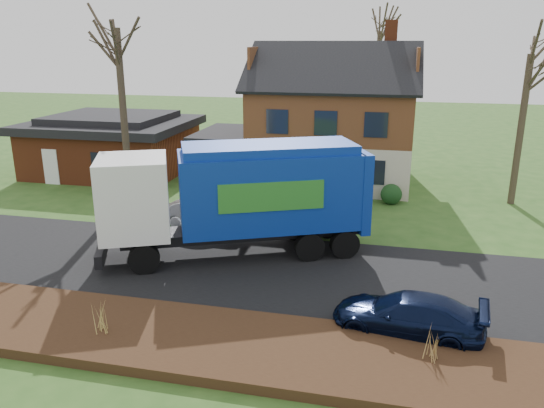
# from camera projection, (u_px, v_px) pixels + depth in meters

# --- Properties ---
(ground) EXTENTS (120.00, 120.00, 0.00)m
(ground) POSITION_uv_depth(u_px,v_px,m) (234.00, 268.00, 19.82)
(ground) COLOR #294F1A
(ground) RESTS_ON ground
(road) EXTENTS (80.00, 7.00, 0.02)m
(road) POSITION_uv_depth(u_px,v_px,m) (234.00, 268.00, 19.82)
(road) COLOR black
(road) RESTS_ON ground
(mulch_verge) EXTENTS (80.00, 3.50, 0.30)m
(mulch_verge) POSITION_uv_depth(u_px,v_px,m) (179.00, 339.00, 14.84)
(mulch_verge) COLOR black
(mulch_verge) RESTS_ON ground
(main_house) EXTENTS (12.95, 8.95, 9.26)m
(main_house) POSITION_uv_depth(u_px,v_px,m) (325.00, 113.00, 31.27)
(main_house) COLOR beige
(main_house) RESTS_ON ground
(ranch_house) EXTENTS (9.80, 8.20, 3.70)m
(ranch_house) POSITION_uv_depth(u_px,v_px,m) (113.00, 144.00, 33.96)
(ranch_house) COLOR brown
(ranch_house) RESTS_ON ground
(garbage_truck) EXTENTS (10.51, 6.69, 4.40)m
(garbage_truck) POSITION_uv_depth(u_px,v_px,m) (241.00, 193.00, 20.39)
(garbage_truck) COLOR black
(garbage_truck) RESTS_ON ground
(silver_sedan) EXTENTS (4.35, 2.28, 1.36)m
(silver_sedan) POSITION_uv_depth(u_px,v_px,m) (207.00, 215.00, 23.69)
(silver_sedan) COLOR #B2B5BA
(silver_sedan) RESTS_ON ground
(navy_wagon) EXTENTS (4.48, 2.29, 1.24)m
(navy_wagon) POSITION_uv_depth(u_px,v_px,m) (408.00, 315.00, 15.14)
(navy_wagon) COLOR black
(navy_wagon) RESTS_ON ground
(tree_front_west) EXTENTS (4.09, 4.09, 12.17)m
(tree_front_west) POSITION_uv_depth(u_px,v_px,m) (114.00, 0.00, 25.83)
(tree_front_west) COLOR #3D3124
(tree_front_west) RESTS_ON ground
(tree_front_east) EXTENTS (3.88, 3.88, 10.76)m
(tree_front_east) POSITION_uv_depth(u_px,v_px,m) (535.00, 27.00, 25.11)
(tree_front_east) COLOR #433728
(tree_front_east) RESTS_ON ground
(tree_back) EXTENTS (3.77, 3.77, 11.94)m
(tree_back) POSITION_uv_depth(u_px,v_px,m) (381.00, 14.00, 37.32)
(tree_back) COLOR #403526
(tree_back) RESTS_ON ground
(grass_clump_mid) EXTENTS (0.31, 0.25, 0.86)m
(grass_clump_mid) POSITION_uv_depth(u_px,v_px,m) (101.00, 317.00, 14.82)
(grass_clump_mid) COLOR tan
(grass_clump_mid) RESTS_ON mulch_verge
(grass_clump_east) EXTENTS (0.36, 0.29, 0.89)m
(grass_clump_east) POSITION_uv_depth(u_px,v_px,m) (434.00, 345.00, 13.46)
(grass_clump_east) COLOR #9C7A45
(grass_clump_east) RESTS_ON mulch_verge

